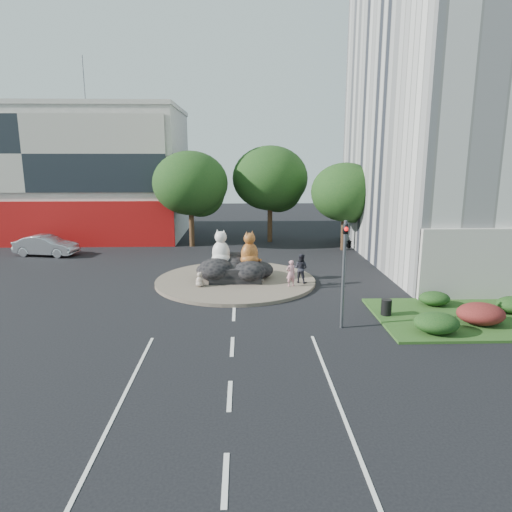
{
  "coord_description": "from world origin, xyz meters",
  "views": [
    {
      "loc": [
        0.46,
        -17.77,
        7.73
      ],
      "look_at": [
        1.25,
        8.55,
        2.0
      ],
      "focal_mm": 32.0,
      "sensor_mm": 36.0,
      "label": 1
    }
  ],
  "objects_px": {
    "kitten_white": "(259,276)",
    "pedestrian_pink": "(291,273)",
    "cat_white": "(221,247)",
    "parked_car": "(46,246)",
    "cat_tabby": "(249,248)",
    "litter_bin": "(386,307)",
    "pedestrian_dark": "(301,268)",
    "kitten_calico": "(200,279)"
  },
  "relations": [
    {
      "from": "cat_tabby",
      "to": "kitten_white",
      "type": "height_order",
      "value": "cat_tabby"
    },
    {
      "from": "kitten_calico",
      "to": "parked_car",
      "type": "height_order",
      "value": "parked_car"
    },
    {
      "from": "cat_tabby",
      "to": "parked_car",
      "type": "distance_m",
      "value": 18.17
    },
    {
      "from": "kitten_white",
      "to": "parked_car",
      "type": "relative_size",
      "value": 0.15
    },
    {
      "from": "cat_white",
      "to": "cat_tabby",
      "type": "distance_m",
      "value": 1.82
    },
    {
      "from": "cat_tabby",
      "to": "litter_bin",
      "type": "bearing_deg",
      "value": -79.64
    },
    {
      "from": "kitten_calico",
      "to": "pedestrian_dark",
      "type": "bearing_deg",
      "value": 25.6
    },
    {
      "from": "kitten_white",
      "to": "pedestrian_dark",
      "type": "xyz_separation_m",
      "value": [
        2.56,
        -0.22,
        0.51
      ]
    },
    {
      "from": "cat_white",
      "to": "cat_tabby",
      "type": "xyz_separation_m",
      "value": [
        1.8,
        -0.29,
        -0.03
      ]
    },
    {
      "from": "cat_white",
      "to": "litter_bin",
      "type": "distance_m",
      "value": 11.09
    },
    {
      "from": "pedestrian_pink",
      "to": "cat_tabby",
      "type": "bearing_deg",
      "value": -55.83
    },
    {
      "from": "pedestrian_dark",
      "to": "kitten_white",
      "type": "bearing_deg",
      "value": 24.51
    },
    {
      "from": "cat_tabby",
      "to": "parked_car",
      "type": "xyz_separation_m",
      "value": [
        -16.11,
        8.3,
        -1.36
      ]
    },
    {
      "from": "kitten_calico",
      "to": "kitten_white",
      "type": "bearing_deg",
      "value": 33.45
    },
    {
      "from": "pedestrian_pink",
      "to": "parked_car",
      "type": "xyz_separation_m",
      "value": [
        -18.53,
        10.08,
        -0.17
      ]
    },
    {
      "from": "kitten_calico",
      "to": "parked_car",
      "type": "relative_size",
      "value": 0.18
    },
    {
      "from": "parked_car",
      "to": "litter_bin",
      "type": "xyz_separation_m",
      "value": [
        22.72,
        -15.05,
        -0.3
      ]
    },
    {
      "from": "litter_bin",
      "to": "kitten_calico",
      "type": "bearing_deg",
      "value": 152.12
    },
    {
      "from": "pedestrian_pink",
      "to": "litter_bin",
      "type": "distance_m",
      "value": 6.52
    },
    {
      "from": "pedestrian_pink",
      "to": "pedestrian_dark",
      "type": "bearing_deg",
      "value": -151.37
    },
    {
      "from": "cat_tabby",
      "to": "kitten_calico",
      "type": "relative_size",
      "value": 2.35
    },
    {
      "from": "pedestrian_pink",
      "to": "parked_car",
      "type": "distance_m",
      "value": 21.09
    },
    {
      "from": "litter_bin",
      "to": "pedestrian_pink",
      "type": "bearing_deg",
      "value": 130.12
    },
    {
      "from": "cat_tabby",
      "to": "kitten_white",
      "type": "distance_m",
      "value": 1.86
    },
    {
      "from": "cat_tabby",
      "to": "litter_bin",
      "type": "distance_m",
      "value": 9.59
    },
    {
      "from": "pedestrian_dark",
      "to": "cat_white",
      "type": "bearing_deg",
      "value": 14.7
    },
    {
      "from": "cat_white",
      "to": "parked_car",
      "type": "height_order",
      "value": "cat_white"
    },
    {
      "from": "cat_white",
      "to": "parked_car",
      "type": "xyz_separation_m",
      "value": [
        -14.31,
        8.01,
        -1.38
      ]
    },
    {
      "from": "pedestrian_dark",
      "to": "pedestrian_pink",
      "type": "bearing_deg",
      "value": 77.66
    },
    {
      "from": "cat_white",
      "to": "pedestrian_pink",
      "type": "height_order",
      "value": "cat_white"
    },
    {
      "from": "cat_white",
      "to": "pedestrian_pink",
      "type": "bearing_deg",
      "value": -4.12
    },
    {
      "from": "kitten_white",
      "to": "litter_bin",
      "type": "xyz_separation_m",
      "value": [
        6.06,
        -5.97,
        -0.07
      ]
    },
    {
      "from": "pedestrian_dark",
      "to": "parked_car",
      "type": "height_order",
      "value": "pedestrian_dark"
    },
    {
      "from": "cat_white",
      "to": "kitten_white",
      "type": "bearing_deg",
      "value": -2.56
    },
    {
      "from": "cat_tabby",
      "to": "litter_bin",
      "type": "height_order",
      "value": "cat_tabby"
    },
    {
      "from": "cat_white",
      "to": "cat_tabby",
      "type": "height_order",
      "value": "cat_white"
    },
    {
      "from": "cat_white",
      "to": "kitten_calico",
      "type": "bearing_deg",
      "value": -99.39
    },
    {
      "from": "cat_tabby",
      "to": "pedestrian_dark",
      "type": "bearing_deg",
      "value": -51.95
    },
    {
      "from": "kitten_white",
      "to": "pedestrian_pink",
      "type": "height_order",
      "value": "pedestrian_pink"
    },
    {
      "from": "cat_white",
      "to": "pedestrian_dark",
      "type": "xyz_separation_m",
      "value": [
        4.91,
        -1.29,
        -1.1
      ]
    },
    {
      "from": "cat_white",
      "to": "cat_tabby",
      "type": "bearing_deg",
      "value": 12.84
    },
    {
      "from": "kitten_calico",
      "to": "pedestrian_dark",
      "type": "height_order",
      "value": "pedestrian_dark"
    }
  ]
}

